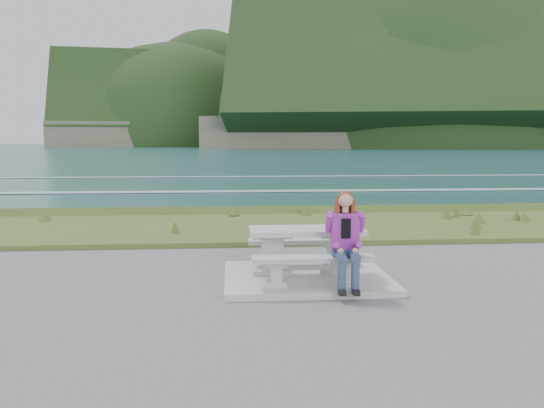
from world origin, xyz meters
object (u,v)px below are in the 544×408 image
Objects in this scene: bench_seaward at (301,245)px; seated_woman at (346,253)px; bench_landward at (313,263)px; picnic_table at (307,239)px.

seated_woman is at bearing -73.61° from bench_seaward.
bench_seaward is 1.61m from seated_woman.
seated_woman is (0.45, -0.13, 0.17)m from bench_landward.
bench_landward is at bearing -90.00° from picnic_table.
bench_seaward is 1.28× the size of seated_woman.
bench_landward is 1.28× the size of seated_woman.
bench_seaward is (0.00, 0.70, -0.23)m from picnic_table.
bench_landward is 1.40m from bench_seaward.
picnic_table is 0.74m from bench_seaward.
bench_seaward is (0.00, 1.40, 0.00)m from bench_landward.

